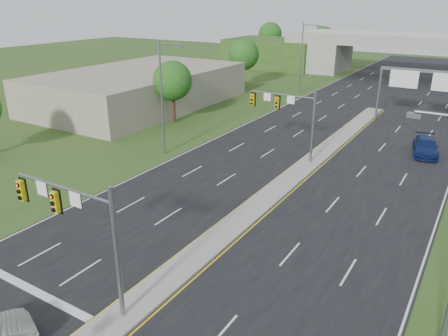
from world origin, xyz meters
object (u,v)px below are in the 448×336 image
sign_gantry (428,82)px  car_far_b (426,147)px  overpass (416,60)px  signal_mast_far (290,112)px  signal_mast_near (79,221)px

sign_gantry → car_far_b: 12.50m
overpass → signal_mast_far: bearing=-92.4°
signal_mast_far → signal_mast_near: bearing=-90.0°
signal_mast_near → signal_mast_far: same height
sign_gantry → overpass: overpass is taller
signal_mast_far → sign_gantry: signal_mast_far is taller
sign_gantry → overpass: bearing=100.8°
signal_mast_far → car_far_b: 14.49m
sign_gantry → overpass: 35.75m
signal_mast_near → overpass: 80.11m
signal_mast_far → overpass: (2.26, 55.07, -1.17)m
signal_mast_near → sign_gantry: signal_mast_near is taller
signal_mast_near → signal_mast_far: (0.00, 25.00, 0.00)m
car_far_b → sign_gantry: bearing=88.9°
sign_gantry → car_far_b: bearing=-79.6°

